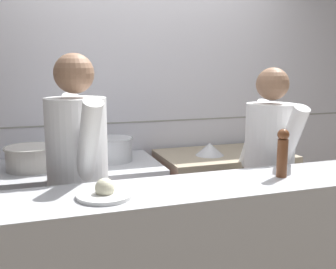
# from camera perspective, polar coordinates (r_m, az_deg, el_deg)

# --- Properties ---
(wall_back_tiled) EXTENTS (8.00, 0.06, 2.60)m
(wall_back_tiled) POSITION_cam_1_polar(r_m,az_deg,el_deg) (3.34, -3.45, 4.50)
(wall_back_tiled) COLOR silver
(wall_back_tiled) RESTS_ON ground_plane
(oven_range) EXTENTS (1.21, 0.71, 0.91)m
(oven_range) POSITION_cam_1_polar(r_m,az_deg,el_deg) (3.05, -13.08, -12.67)
(oven_range) COLOR maroon
(oven_range) RESTS_ON ground_plane
(prep_counter) EXTENTS (1.04, 0.65, 0.92)m
(prep_counter) POSITION_cam_1_polar(r_m,az_deg,el_deg) (3.35, 7.96, -10.38)
(prep_counter) COLOR gray
(prep_counter) RESTS_ON ground_plane
(stock_pot) EXTENTS (0.34, 0.34, 0.16)m
(stock_pot) POSITION_cam_1_polar(r_m,az_deg,el_deg) (2.85, -19.32, -3.12)
(stock_pot) COLOR beige
(stock_pot) RESTS_ON oven_range
(sauce_pot) EXTENTS (0.30, 0.30, 0.18)m
(sauce_pot) POSITION_cam_1_polar(r_m,az_deg,el_deg) (2.97, -8.00, -2.01)
(sauce_pot) COLOR #B7BABF
(sauce_pot) RESTS_ON oven_range
(mixing_bowl_steel) EXTENTS (0.22, 0.22, 0.10)m
(mixing_bowl_steel) POSITION_cam_1_polar(r_m,az_deg,el_deg) (3.12, 6.07, -2.12)
(mixing_bowl_steel) COLOR #B7BABF
(mixing_bowl_steel) RESTS_ON prep_counter
(plated_dish_main) EXTENTS (0.26, 0.26, 0.09)m
(plated_dish_main) POSITION_cam_1_polar(r_m,az_deg,el_deg) (1.82, -9.13, -8.28)
(plated_dish_main) COLOR white
(plated_dish_main) RESTS_ON pass_counter
(pepper_mill) EXTENTS (0.06, 0.06, 0.26)m
(pepper_mill) POSITION_cam_1_polar(r_m,az_deg,el_deg) (2.18, 16.28, -2.44)
(pepper_mill) COLOR brown
(pepper_mill) RESTS_ON pass_counter
(chef_head_cook) EXTENTS (0.40, 0.74, 1.68)m
(chef_head_cook) POSITION_cam_1_polar(r_m,az_deg,el_deg) (2.34, -12.86, -7.15)
(chef_head_cook) COLOR black
(chef_head_cook) RESTS_ON ground_plane
(chef_sous) EXTENTS (0.34, 0.70, 1.60)m
(chef_sous) POSITION_cam_1_polar(r_m,az_deg,el_deg) (2.74, 14.38, -5.63)
(chef_sous) COLOR black
(chef_sous) RESTS_ON ground_plane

